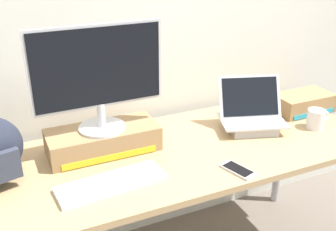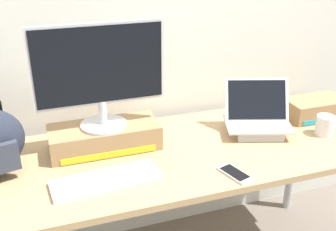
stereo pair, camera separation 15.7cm
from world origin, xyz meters
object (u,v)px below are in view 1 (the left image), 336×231
Objects in this scene: toner_box_yellow at (103,140)px; desktop_monitor at (98,75)px; cell_phone at (238,170)px; open_laptop at (251,119)px; toner_box_cyan at (303,103)px; external_keyboard at (111,183)px; coffee_mug at (316,119)px.

toner_box_yellow is 0.87× the size of desktop_monitor.
toner_box_yellow is 2.99× the size of cell_phone.
toner_box_cyan is at bearing 27.43° from open_laptop.
external_keyboard is 2.65× the size of cell_phone.
desktop_monitor is at bearing 179.08° from toner_box_cyan.
cell_phone is at bearing -114.16° from open_laptop.
toner_box_cyan is at bearing 65.90° from coffee_mug.
toner_box_cyan is at bearing 7.92° from external_keyboard.
toner_box_cyan reaches higher than external_keyboard.
open_laptop is 0.40m from toner_box_cyan.
open_laptop is 0.33m from coffee_mug.
toner_box_cyan is (0.67, 0.38, 0.04)m from cell_phone.
desktop_monitor is 1.17m from toner_box_cyan.
open_laptop is (0.74, -0.08, -0.00)m from toner_box_yellow.
desktop_monitor is at bearing 168.47° from coffee_mug.
coffee_mug is 0.40× the size of toner_box_cyan.
toner_box_yellow is at bearing 90.21° from desktop_monitor.
external_keyboard is 1.37× the size of toner_box_cyan.
external_keyboard is at bearing -167.52° from toner_box_cyan.
coffee_mug is at bearing -1.06° from external_keyboard.
open_laptop is at bearing 156.78° from coffee_mug.
open_laptop reaches higher than toner_box_yellow.
desktop_monitor reaches higher than toner_box_yellow.
desktop_monitor is at bearing 74.88° from external_keyboard.
coffee_mug reaches higher than cell_phone.
open_laptop reaches higher than toner_box_cyan.
external_keyboard is (-0.79, -0.20, -0.04)m from open_laptop.
toner_box_yellow is 0.31m from desktop_monitor.
toner_box_yellow is at bearing -168.59° from open_laptop.
desktop_monitor reaches higher than open_laptop.
toner_box_cyan is at bearing -1.48° from desktop_monitor.
external_keyboard is at bearing -101.12° from desktop_monitor.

